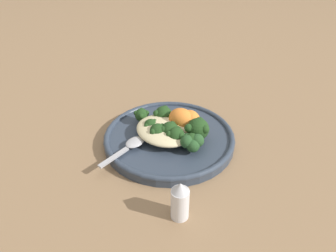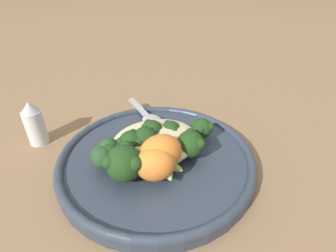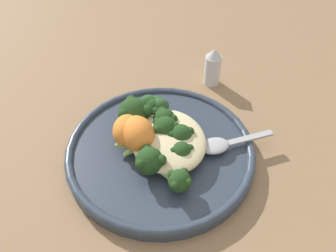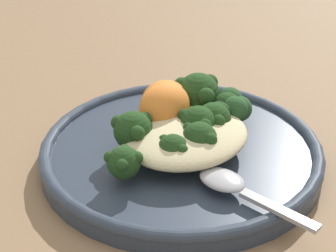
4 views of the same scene
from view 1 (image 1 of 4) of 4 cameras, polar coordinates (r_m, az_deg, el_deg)
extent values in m
plane|color=#846647|center=(0.68, 1.14, -2.73)|extent=(4.00, 4.00, 0.00)
cylinder|color=#2D3847|center=(0.67, 0.21, -2.28)|extent=(0.26, 0.26, 0.02)
torus|color=#2D3847|center=(0.66, 0.22, -1.73)|extent=(0.26, 0.26, 0.01)
ellipsoid|color=beige|center=(0.65, -0.63, -0.71)|extent=(0.12, 0.10, 0.02)
ellipsoid|color=#8EB25B|center=(0.68, 1.51, 0.59)|extent=(0.07, 0.03, 0.02)
sphere|color=#1E3D19|center=(0.69, -0.80, 2.02)|extent=(0.04, 0.04, 0.04)
sphere|color=#1E3D19|center=(0.68, -1.95, 2.29)|extent=(0.01, 0.01, 0.01)
sphere|color=#1E3D19|center=(0.67, 0.04, 2.03)|extent=(0.01, 0.01, 0.01)
sphere|color=#1E3D19|center=(0.69, -0.51, 3.06)|extent=(0.01, 0.01, 0.01)
ellipsoid|color=#8EB25B|center=(0.68, -0.47, 0.81)|extent=(0.10, 0.06, 0.02)
sphere|color=#1E3D19|center=(0.69, -4.63, 1.92)|extent=(0.03, 0.03, 0.03)
sphere|color=#1E3D19|center=(0.69, -5.57, 2.26)|extent=(0.01, 0.01, 0.01)
sphere|color=#1E3D19|center=(0.68, -4.69, 1.77)|extent=(0.01, 0.01, 0.01)
sphere|color=#1E3D19|center=(0.69, -3.72, 2.29)|extent=(0.01, 0.01, 0.01)
sphere|color=#1E3D19|center=(0.70, -4.60, 2.76)|extent=(0.01, 0.01, 0.01)
ellipsoid|color=#8EB25B|center=(0.67, 0.68, 0.06)|extent=(0.06, 0.08, 0.02)
sphere|color=#1E3D19|center=(0.66, -3.04, 0.03)|extent=(0.03, 0.03, 0.03)
sphere|color=#1E3D19|center=(0.65, -3.76, -0.01)|extent=(0.01, 0.01, 0.01)
sphere|color=#1E3D19|center=(0.66, -2.36, 0.77)|extent=(0.01, 0.01, 0.01)
ellipsoid|color=#8EB25B|center=(0.67, 1.34, -0.19)|extent=(0.03, 0.09, 0.02)
sphere|color=#1E3D19|center=(0.64, -1.82, -0.97)|extent=(0.03, 0.03, 0.03)
sphere|color=#1E3D19|center=(0.63, -2.65, -1.03)|extent=(0.01, 0.01, 0.01)
sphere|color=#1E3D19|center=(0.64, -1.01, -0.08)|extent=(0.01, 0.01, 0.01)
ellipsoid|color=#8EB25B|center=(0.66, 1.77, -0.28)|extent=(0.03, 0.06, 0.02)
sphere|color=#1E3D19|center=(0.64, 0.34, -0.81)|extent=(0.04, 0.04, 0.04)
sphere|color=#1E3D19|center=(0.63, -0.88, -0.55)|extent=(0.01, 0.01, 0.01)
sphere|color=#1E3D19|center=(0.63, 1.26, -0.86)|extent=(0.01, 0.01, 0.01)
sphere|color=#1E3D19|center=(0.64, 0.63, 0.33)|extent=(0.01, 0.01, 0.01)
ellipsoid|color=#8EB25B|center=(0.66, 2.13, -0.50)|extent=(0.05, 0.07, 0.01)
sphere|color=#1E3D19|center=(0.63, 1.37, -1.65)|extent=(0.03, 0.03, 0.03)
sphere|color=#1E3D19|center=(0.62, 0.21, -1.41)|extent=(0.01, 0.01, 0.01)
sphere|color=#1E3D19|center=(0.62, 2.28, -1.70)|extent=(0.01, 0.01, 0.01)
sphere|color=#1E3D19|center=(0.63, 1.64, -0.53)|extent=(0.01, 0.01, 0.01)
ellipsoid|color=#8EB25B|center=(0.65, 3.20, -1.10)|extent=(0.07, 0.05, 0.02)
sphere|color=#1E3D19|center=(0.62, 4.19, -2.57)|extent=(0.03, 0.03, 0.03)
sphere|color=#1E3D19|center=(0.61, 3.18, -2.37)|extent=(0.01, 0.01, 0.01)
sphere|color=#1E3D19|center=(0.61, 5.05, -2.63)|extent=(0.01, 0.01, 0.01)
sphere|color=#1E3D19|center=(0.62, 4.40, -1.56)|extent=(0.01, 0.01, 0.01)
ellipsoid|color=#8EB25B|center=(0.66, 3.35, -0.39)|extent=(0.06, 0.02, 0.01)
sphere|color=#1E3D19|center=(0.64, 5.24, -0.53)|extent=(0.04, 0.04, 0.04)
sphere|color=#1E3D19|center=(0.63, 3.82, -0.21)|extent=(0.02, 0.02, 0.02)
sphere|color=#1E3D19|center=(0.62, 6.48, -0.58)|extent=(0.02, 0.02, 0.02)
sphere|color=#1E3D19|center=(0.65, 5.53, 0.86)|extent=(0.02, 0.02, 0.02)
ellipsoid|color=orange|center=(0.66, 2.11, 1.29)|extent=(0.06, 0.05, 0.05)
ellipsoid|color=orange|center=(0.66, 3.94, 1.01)|extent=(0.06, 0.05, 0.04)
sphere|color=#234723|center=(0.62, 3.40, -2.43)|extent=(0.03, 0.03, 0.03)
sphere|color=#234723|center=(0.61, 3.31, -2.73)|extent=(0.03, 0.03, 0.03)
sphere|color=#234723|center=(0.61, 4.36, -3.42)|extent=(0.03, 0.03, 0.03)
sphere|color=#234723|center=(0.61, 5.13, -2.53)|extent=(0.03, 0.03, 0.03)
sphere|color=#234723|center=(0.63, 4.50, -2.30)|extent=(0.03, 0.03, 0.03)
cube|color=#A3A3A8|center=(0.61, -9.42, -5.40)|extent=(0.01, 0.07, 0.00)
ellipsoid|color=#A3A3A8|center=(0.63, -5.77, -2.82)|extent=(0.03, 0.04, 0.01)
cylinder|color=silver|center=(0.51, 2.09, -13.40)|extent=(0.03, 0.03, 0.05)
cone|color=#B2B2B7|center=(0.49, 2.18, -10.64)|extent=(0.03, 0.03, 0.02)
camera|label=2|loc=(0.72, 22.03, 18.99)|focal=28.00mm
camera|label=3|loc=(0.81, -13.97, 30.34)|focal=35.00mm
camera|label=4|loc=(0.70, -41.56, 17.22)|focal=60.00mm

